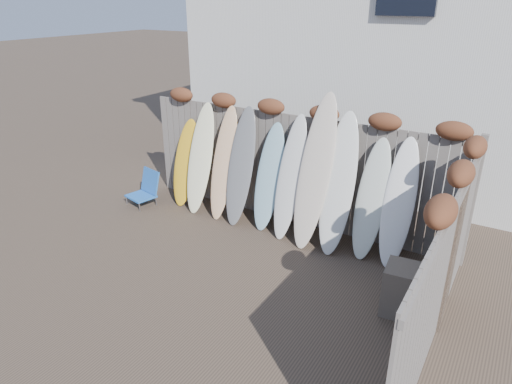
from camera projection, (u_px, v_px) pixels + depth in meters
The scene contains 17 objects.
ground at pixel (214, 282), 6.69m from camera, with size 80.00×80.00×0.00m, color #493A2D.
back_fence at pixel (294, 160), 8.08m from camera, with size 6.05×0.28×2.24m.
right_fence at pixel (444, 265), 5.02m from camera, with size 0.28×4.40×2.24m.
house at pixel (396, 28), 10.29m from camera, with size 8.50×5.50×6.33m.
beach_chair at pixel (146, 189), 9.12m from camera, with size 0.62×0.65×0.68m.
wooden_crate at pixel (407, 291), 5.92m from camera, with size 0.58×0.48×0.68m, color #63584A.
lattice_panel at pixel (454, 251), 5.82m from camera, with size 0.05×1.15×1.73m, color #4C382E.
surfboard_0 at pixel (186, 163), 8.98m from camera, with size 0.52×0.07×1.74m, color yellow.
surfboard_1 at pixel (200, 159), 8.65m from camera, with size 0.51×0.07×2.13m, color #FFFBC7.
surfboard_2 at pixel (224, 163), 8.40m from camera, with size 0.46×0.07×2.13m, color tan.
surfboard_3 at pixel (241, 167), 8.18m from camera, with size 0.49×0.07×2.18m, color slate.
surfboard_4 at pixel (269, 177), 8.01m from camera, with size 0.49×0.07×1.94m, color #89B5C6.
surfboard_5 at pixel (290, 178), 7.69m from camera, with size 0.45×0.07×2.17m, color silver.
surfboard_6 at pixel (315, 172), 7.37m from camera, with size 0.55×0.07×2.60m, color beige.
surfboard_7 at pixel (338, 184), 7.23m from camera, with size 0.52×0.07×2.33m, color silver.
surfboard_8 at pixel (371, 199), 7.12m from camera, with size 0.47×0.07×1.96m, color silver.
surfboard_9 at pixel (399, 203), 6.89m from camera, with size 0.47×0.07×2.04m, color white.
Camera 1 is at (3.44, -4.49, 3.87)m, focal length 32.00 mm.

